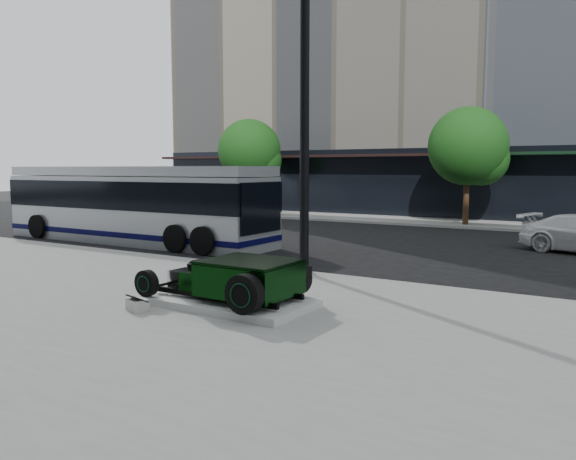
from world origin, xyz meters
The scene contains 8 objects.
ground centered at (0.00, 0.00, 0.00)m, with size 120.00×120.00×0.00m, color black.
sidewalk_far centered at (0.00, 14.00, 0.06)m, with size 70.00×4.00×0.12m, color gray.
street_trees centered at (1.15, 13.07, 3.77)m, with size 29.80×3.80×5.70m.
display_plinth centered at (1.17, -6.11, 0.20)m, with size 3.40×1.80×0.15m, color silver.
hot_rod centered at (1.50, -6.11, 0.70)m, with size 3.22×2.00×0.81m.
info_plaque centered at (-0.03, -7.38, 0.24)m, with size 0.46×0.39×0.31m.
lamppost centered at (0.76, -2.34, 3.78)m, with size 0.44×0.44×7.92m.
transit_bus centered at (-8.57, 0.51, 1.49)m, with size 12.12×2.88×2.92m.
Camera 1 is at (8.02, -14.86, 2.84)m, focal length 35.00 mm.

